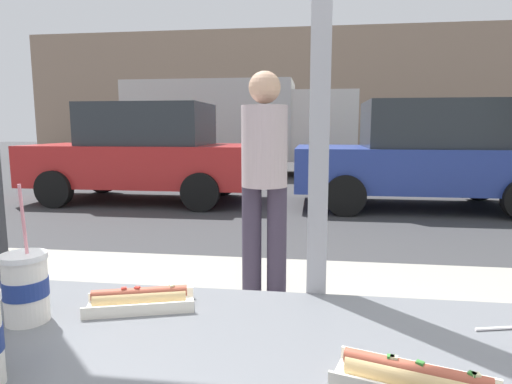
# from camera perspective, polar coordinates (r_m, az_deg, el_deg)

# --- Properties ---
(ground_plane) EXTENTS (60.00, 60.00, 0.00)m
(ground_plane) POSITION_cam_1_polar(r_m,az_deg,el_deg) (9.15, 7.70, -0.22)
(ground_plane) COLOR #38383A
(sidewalk_strip) EXTENTS (16.00, 2.80, 0.11)m
(sidewalk_strip) POSITION_cam_1_polar(r_m,az_deg,el_deg) (2.95, 7.47, -17.88)
(sidewalk_strip) COLOR #9E998E
(sidewalk_strip) RESTS_ON ground
(building_facade_far) EXTENTS (28.00, 1.20, 5.86)m
(building_facade_far) POSITION_cam_1_polar(r_m,az_deg,el_deg) (21.19, 7.93, 12.58)
(building_facade_far) COLOR gray
(building_facade_far) RESTS_ON ground
(soda_cup_left) EXTENTS (0.10, 0.10, 0.31)m
(soda_cup_left) POSITION_cam_1_polar(r_m,az_deg,el_deg) (1.10, -27.87, -10.86)
(soda_cup_left) COLOR silver
(soda_cup_left) RESTS_ON window_counter
(hotdog_tray_near) EXTENTS (0.27, 0.16, 0.05)m
(hotdog_tray_near) POSITION_cam_1_polar(r_m,az_deg,el_deg) (1.10, -14.89, -13.36)
(hotdog_tray_near) COLOR silver
(hotdog_tray_near) RESTS_ON window_counter
(hotdog_tray_far) EXTENTS (0.28, 0.17, 0.05)m
(hotdog_tray_far) POSITION_cam_1_polar(r_m,az_deg,el_deg) (0.81, 19.95, -21.91)
(hotdog_tray_far) COLOR silver
(hotdog_tray_far) RESTS_ON window_counter
(parked_car_red) EXTENTS (4.15, 1.93, 1.80)m
(parked_car_red) POSITION_cam_1_polar(r_m,az_deg,el_deg) (8.33, -14.17, 4.97)
(parked_car_red) COLOR red
(parked_car_red) RESTS_ON ground
(parked_car_blue) EXTENTS (4.18, 2.04, 1.80)m
(parked_car_blue) POSITION_cam_1_polar(r_m,az_deg,el_deg) (7.95, 21.01, 4.53)
(parked_car_blue) COLOR #283D93
(parked_car_blue) RESTS_ON ground
(box_truck) EXTENTS (6.48, 2.44, 2.66)m
(box_truck) POSITION_cam_1_polar(r_m,az_deg,el_deg) (12.90, -2.24, 8.98)
(box_truck) COLOR beige
(box_truck) RESTS_ON ground
(pedestrian) EXTENTS (0.32, 0.32, 1.63)m
(pedestrian) POSITION_cam_1_polar(r_m,az_deg,el_deg) (3.05, 1.10, 2.48)
(pedestrian) COLOR #372E40
(pedestrian) RESTS_ON sidewalk_strip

